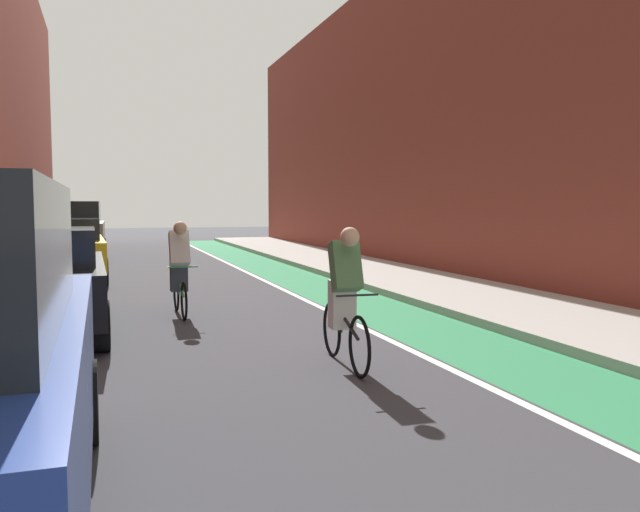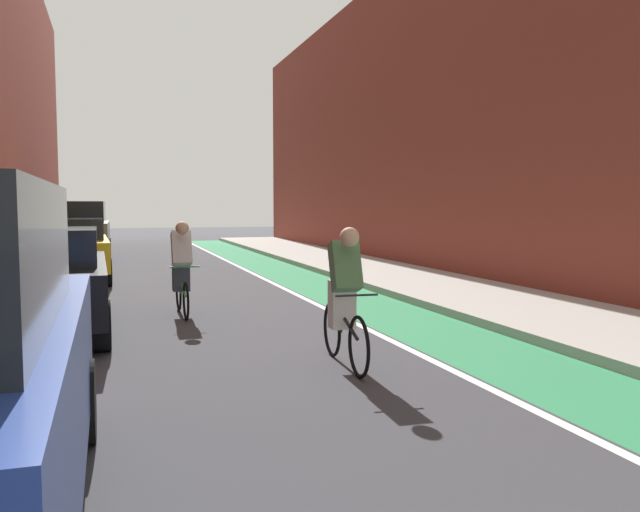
{
  "view_description": "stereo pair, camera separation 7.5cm",
  "coord_description": "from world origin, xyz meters",
  "px_view_note": "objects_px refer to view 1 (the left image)",
  "views": [
    {
      "loc": [
        -1.67,
        0.76,
        1.87
      ],
      "look_at": [
        0.74,
        8.11,
        1.26
      ],
      "focal_mm": 36.79,
      "sensor_mm": 36.0,
      "label": 1
    },
    {
      "loc": [
        -1.6,
        0.74,
        1.87
      ],
      "look_at": [
        0.74,
        8.11,
        1.26
      ],
      "focal_mm": 36.79,
      "sensor_mm": 36.0,
      "label": 2
    }
  ],
  "objects_px": {
    "cyclist_mid": "(344,293)",
    "parked_suv_gray": "(74,230)",
    "parked_sedan_yellow_cab": "(63,249)",
    "cyclist_trailing": "(179,266)",
    "parked_sedan_black": "(33,280)"
  },
  "relations": [
    {
      "from": "parked_suv_gray",
      "to": "cyclist_mid",
      "type": "bearing_deg",
      "value": -77.66
    },
    {
      "from": "cyclist_mid",
      "to": "parked_suv_gray",
      "type": "bearing_deg",
      "value": 102.34
    },
    {
      "from": "parked_suv_gray",
      "to": "cyclist_trailing",
      "type": "distance_m",
      "value": 12.54
    },
    {
      "from": "parked_sedan_yellow_cab",
      "to": "parked_suv_gray",
      "type": "xyz_separation_m",
      "value": [
        -0.0,
        6.25,
        0.23
      ]
    },
    {
      "from": "parked_sedan_black",
      "to": "parked_suv_gray",
      "type": "xyz_separation_m",
      "value": [
        -0.0,
        13.29,
        0.23
      ]
    },
    {
      "from": "parked_suv_gray",
      "to": "cyclist_trailing",
      "type": "xyz_separation_m",
      "value": [
        2.18,
        -12.35,
        -0.17
      ]
    },
    {
      "from": "parked_sedan_black",
      "to": "cyclist_trailing",
      "type": "distance_m",
      "value": 2.37
    },
    {
      "from": "parked_sedan_yellow_cab",
      "to": "parked_suv_gray",
      "type": "relative_size",
      "value": 1.05
    },
    {
      "from": "parked_sedan_yellow_cab",
      "to": "cyclist_mid",
      "type": "height_order",
      "value": "cyclist_mid"
    },
    {
      "from": "parked_sedan_yellow_cab",
      "to": "cyclist_trailing",
      "type": "relative_size",
      "value": 2.73
    },
    {
      "from": "cyclist_mid",
      "to": "parked_sedan_yellow_cab",
      "type": "bearing_deg",
      "value": 109.41
    },
    {
      "from": "parked_sedan_black",
      "to": "cyclist_mid",
      "type": "distance_m",
      "value": 4.82
    },
    {
      "from": "parked_sedan_black",
      "to": "parked_sedan_yellow_cab",
      "type": "xyz_separation_m",
      "value": [
        0.0,
        7.04,
        0.0
      ]
    },
    {
      "from": "parked_suv_gray",
      "to": "cyclist_trailing",
      "type": "bearing_deg",
      "value": -80.01
    },
    {
      "from": "parked_sedan_black",
      "to": "parked_sedan_yellow_cab",
      "type": "bearing_deg",
      "value": 89.99
    }
  ]
}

